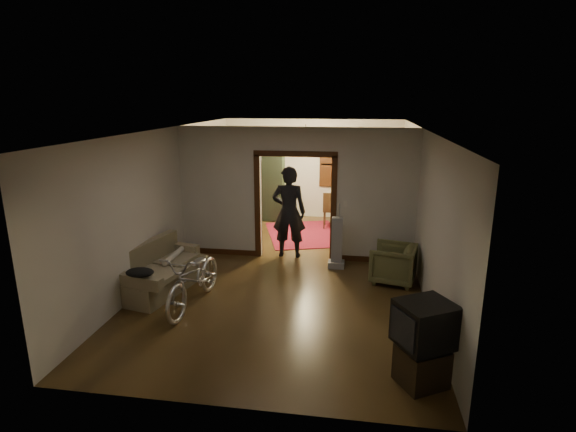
% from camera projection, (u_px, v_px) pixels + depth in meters
% --- Properties ---
extents(floor, '(5.00, 8.50, 0.01)m').
position_uv_depth(floor, '(290.00, 269.00, 9.10)').
color(floor, '#352411').
rests_on(floor, ground).
extents(ceiling, '(5.00, 8.50, 0.01)m').
position_uv_depth(ceiling, '(290.00, 129.00, 8.39)').
color(ceiling, white).
rests_on(ceiling, floor).
extents(wall_back, '(5.00, 0.02, 2.80)m').
position_uv_depth(wall_back, '(312.00, 169.00, 12.81)').
color(wall_back, beige).
rests_on(wall_back, floor).
extents(wall_left, '(0.02, 8.50, 2.80)m').
position_uv_depth(wall_left, '(169.00, 198.00, 9.11)').
color(wall_left, beige).
rests_on(wall_left, floor).
extents(wall_right, '(0.02, 8.50, 2.80)m').
position_uv_depth(wall_right, '(423.00, 207.00, 8.38)').
color(wall_right, beige).
rests_on(wall_right, floor).
extents(partition_wall, '(5.00, 0.14, 2.80)m').
position_uv_depth(partition_wall, '(296.00, 194.00, 9.46)').
color(partition_wall, beige).
rests_on(partition_wall, floor).
extents(door_casing, '(1.74, 0.20, 2.32)m').
position_uv_depth(door_casing, '(295.00, 208.00, 9.54)').
color(door_casing, '#351B0C').
rests_on(door_casing, floor).
extents(far_window, '(0.98, 0.06, 1.28)m').
position_uv_depth(far_window, '(337.00, 164.00, 12.63)').
color(far_window, black).
rests_on(far_window, wall_back).
extents(chandelier, '(0.24, 0.24, 0.24)m').
position_uv_depth(chandelier, '(306.00, 141.00, 10.89)').
color(chandelier, '#FFE0A5').
rests_on(chandelier, ceiling).
extents(light_switch, '(0.08, 0.01, 0.12)m').
position_uv_depth(light_switch, '(345.00, 204.00, 9.27)').
color(light_switch, silver).
rests_on(light_switch, partition_wall).
extents(sofa, '(1.20, 1.98, 0.85)m').
position_uv_depth(sofa, '(162.00, 267.00, 8.09)').
color(sofa, '#746C4D').
rests_on(sofa, floor).
extents(rolled_paper, '(0.10, 0.82, 0.10)m').
position_uv_depth(rolled_paper, '(173.00, 256.00, 8.33)').
color(rolled_paper, beige).
rests_on(rolled_paper, sofa).
extents(jacket, '(0.46, 0.34, 0.13)m').
position_uv_depth(jacket, '(140.00, 272.00, 7.15)').
color(jacket, black).
rests_on(jacket, sofa).
extents(bicycle, '(0.80, 1.91, 0.98)m').
position_uv_depth(bicycle, '(194.00, 278.00, 7.40)').
color(bicycle, silver).
rests_on(bicycle, floor).
extents(armchair, '(0.95, 0.94, 0.73)m').
position_uv_depth(armchair, '(393.00, 264.00, 8.41)').
color(armchair, brown).
rests_on(armchair, floor).
extents(tv_stand, '(0.69, 0.67, 0.48)m').
position_uv_depth(tv_stand, '(422.00, 366.00, 5.42)').
color(tv_stand, black).
rests_on(tv_stand, floor).
extents(crt_tv, '(0.81, 0.79, 0.53)m').
position_uv_depth(crt_tv, '(425.00, 324.00, 5.27)').
color(crt_tv, black).
rests_on(crt_tv, tv_stand).
extents(vacuum, '(0.34, 0.28, 1.07)m').
position_uv_depth(vacuum, '(337.00, 243.00, 9.08)').
color(vacuum, gray).
rests_on(vacuum, floor).
extents(person, '(0.74, 0.49, 1.99)m').
position_uv_depth(person, '(289.00, 212.00, 9.63)').
color(person, black).
rests_on(person, floor).
extents(oriental_rug, '(2.38, 2.75, 0.02)m').
position_uv_depth(oriental_rug, '(305.00, 234.00, 11.44)').
color(oriental_rug, maroon).
rests_on(oriental_rug, floor).
extents(locker, '(1.06, 0.68, 1.99)m').
position_uv_depth(locker, '(267.00, 185.00, 12.63)').
color(locker, '#2B3822').
rests_on(locker, floor).
extents(globe, '(0.27, 0.27, 0.27)m').
position_uv_depth(globe, '(267.00, 151.00, 12.39)').
color(globe, '#1E5972').
rests_on(globe, locker).
extents(desk, '(1.06, 0.72, 0.72)m').
position_uv_depth(desk, '(350.00, 210.00, 12.38)').
color(desk, black).
rests_on(desk, floor).
extents(desk_chair, '(0.54, 0.54, 0.98)m').
position_uv_depth(desk_chair, '(332.00, 210.00, 11.91)').
color(desk_chair, black).
rests_on(desk_chair, floor).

